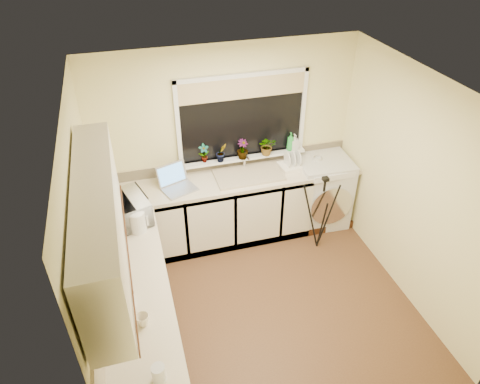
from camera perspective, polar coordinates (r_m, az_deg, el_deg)
name	(u,v)px	position (r m, az deg, el deg)	size (l,w,h in m)	color
floor	(262,302)	(5.03, 2.89, -14.15)	(3.20, 3.20, 0.00)	brown
ceiling	(271,94)	(3.57, 4.05, 12.64)	(3.20, 3.20, 0.00)	white
wall_back	(226,143)	(5.40, -1.82, 6.36)	(3.20, 3.20, 0.00)	beige
wall_front	(337,345)	(3.24, 12.48, -18.85)	(3.20, 3.20, 0.00)	beige
wall_left	(92,247)	(4.05, -18.72, -6.77)	(3.00, 3.00, 0.00)	beige
wall_right	(411,189)	(4.88, 21.44, 0.34)	(3.00, 3.00, 0.00)	beige
base_cabinet_back	(208,214)	(5.52, -4.15, -2.82)	(2.55, 0.60, 0.86)	silver
base_cabinet_left	(142,325)	(4.38, -12.66, -16.55)	(0.54, 2.40, 0.86)	silver
worktop_back	(233,180)	(5.32, -0.94, 1.61)	(3.20, 0.60, 0.04)	beige
worktop_left	(136,292)	(4.04, -13.47, -12.53)	(0.60, 2.40, 0.04)	beige
upper_cabinet	(100,223)	(3.33, -17.74, -3.90)	(0.28, 1.90, 0.70)	silver
splashback_left	(96,279)	(3.89, -18.22, -10.69)	(0.02, 2.40, 0.45)	beige
splashback_back	(227,162)	(5.51, -1.74, 3.97)	(3.20, 0.02, 0.14)	beige
window_glass	(242,118)	(5.28, 0.29, 9.67)	(1.50, 0.02, 1.00)	black
window_blind	(243,88)	(5.11, 0.38, 13.37)	(1.50, 0.02, 0.25)	tan
windowsill	(243,157)	(5.48, 0.44, 4.55)	(1.60, 0.14, 0.03)	white
sink	(249,175)	(5.35, 1.13, 2.23)	(0.82, 0.46, 0.03)	tan
faucet	(244,160)	(5.44, 0.58, 4.16)	(0.03, 0.03, 0.24)	silver
washing_machine	(320,190)	(5.94, 10.42, 0.25)	(0.67, 0.65, 0.96)	silver
laptop	(176,182)	(5.16, -8.34, 1.27)	(0.47, 0.45, 0.27)	#98989F
kettle	(137,222)	(4.57, -13.24, -3.81)	(0.17, 0.17, 0.22)	white
dish_rack	(293,166)	(5.55, 6.97, 3.43)	(0.36, 0.27, 0.05)	white
tripod	(321,214)	(5.44, 10.52, -2.78)	(0.51, 0.51, 1.05)	black
glass_jug	(159,374)	(3.40, -10.56, -22.25)	(0.10, 0.10, 0.15)	white
steel_jar	(130,298)	(3.90, -14.11, -13.27)	(0.08, 0.08, 0.11)	white
microwave	(131,208)	(4.72, -14.08, -2.09)	(0.50, 0.34, 0.28)	silver
plant_a	(204,153)	(5.31, -4.72, 5.05)	(0.13, 0.09, 0.24)	#999999
plant_b	(221,152)	(5.31, -2.44, 5.17)	(0.13, 0.11, 0.24)	#999999
plant_c	(243,149)	(5.37, 0.34, 5.60)	(0.14, 0.14, 0.25)	#999999
plant_d	(267,146)	(5.46, 3.57, 6.03)	(0.22, 0.19, 0.24)	#999999
soap_bottle_green	(290,141)	(5.59, 6.60, 6.56)	(0.09, 0.09, 0.24)	green
soap_bottle_clear	(294,142)	(5.62, 7.09, 6.51)	(0.09, 0.10, 0.21)	#999999
cup_back	(317,160)	(5.68, 10.06, 4.14)	(0.12, 0.12, 0.09)	beige
cup_left	(143,320)	(3.73, -12.58, -15.98)	(0.11, 0.11, 0.10)	#EFE1C5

